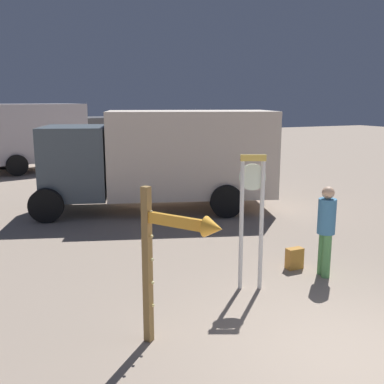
{
  "coord_description": "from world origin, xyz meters",
  "views": [
    {
      "loc": [
        -3.97,
        -3.69,
        3.14
      ],
      "look_at": [
        -0.04,
        4.86,
        1.2
      ],
      "focal_mm": 41.71,
      "sensor_mm": 36.0,
      "label": 1
    }
  ],
  "objects_px": {
    "standing_clock": "(252,208)",
    "person_near_clock": "(326,227)",
    "backpack": "(294,258)",
    "box_truck_far": "(44,134)",
    "box_truck_near": "(164,156)",
    "arrow_sign": "(173,247)"
  },
  "relations": [
    {
      "from": "standing_clock",
      "to": "backpack",
      "type": "distance_m",
      "value": 1.79
    },
    {
      "from": "backpack",
      "to": "box_truck_far",
      "type": "bearing_deg",
      "value": 100.18
    },
    {
      "from": "standing_clock",
      "to": "person_near_clock",
      "type": "relative_size",
      "value": 1.38
    },
    {
      "from": "box_truck_near",
      "to": "box_truck_far",
      "type": "relative_size",
      "value": 0.96
    },
    {
      "from": "standing_clock",
      "to": "box_truck_near",
      "type": "distance_m",
      "value": 5.95
    },
    {
      "from": "arrow_sign",
      "to": "backpack",
      "type": "bearing_deg",
      "value": 27.63
    },
    {
      "from": "standing_clock",
      "to": "arrow_sign",
      "type": "relative_size",
      "value": 1.09
    },
    {
      "from": "person_near_clock",
      "to": "box_truck_far",
      "type": "relative_size",
      "value": 0.22
    },
    {
      "from": "standing_clock",
      "to": "person_near_clock",
      "type": "distance_m",
      "value": 1.59
    },
    {
      "from": "standing_clock",
      "to": "box_truck_near",
      "type": "height_order",
      "value": "box_truck_near"
    },
    {
      "from": "person_near_clock",
      "to": "box_truck_near",
      "type": "xyz_separation_m",
      "value": [
        -0.77,
        5.99,
        0.65
      ]
    },
    {
      "from": "standing_clock",
      "to": "backpack",
      "type": "xyz_separation_m",
      "value": [
        1.25,
        0.42,
        -1.21
      ]
    },
    {
      "from": "box_truck_far",
      "to": "arrow_sign",
      "type": "bearing_deg",
      "value": -91.55
    },
    {
      "from": "backpack",
      "to": "box_truck_far",
      "type": "distance_m",
      "value": 15.33
    },
    {
      "from": "arrow_sign",
      "to": "box_truck_far",
      "type": "relative_size",
      "value": 0.28
    },
    {
      "from": "person_near_clock",
      "to": "backpack",
      "type": "height_order",
      "value": "person_near_clock"
    },
    {
      "from": "box_truck_near",
      "to": "person_near_clock",
      "type": "bearing_deg",
      "value": -82.64
    },
    {
      "from": "standing_clock",
      "to": "backpack",
      "type": "height_order",
      "value": "standing_clock"
    },
    {
      "from": "standing_clock",
      "to": "person_near_clock",
      "type": "xyz_separation_m",
      "value": [
        1.52,
        -0.09,
        -0.48
      ]
    },
    {
      "from": "arrow_sign",
      "to": "box_truck_near",
      "type": "xyz_separation_m",
      "value": [
        2.65,
        7.13,
        0.2
      ]
    },
    {
      "from": "standing_clock",
      "to": "person_near_clock",
      "type": "height_order",
      "value": "standing_clock"
    },
    {
      "from": "person_near_clock",
      "to": "backpack",
      "type": "xyz_separation_m",
      "value": [
        -0.27,
        0.51,
        -0.73
      ]
    }
  ]
}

